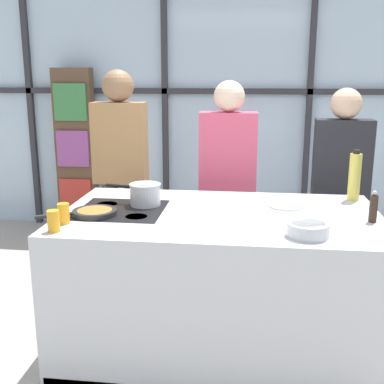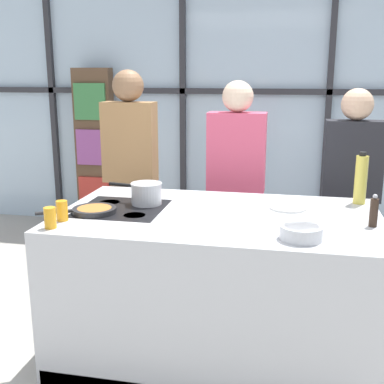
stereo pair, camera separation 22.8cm
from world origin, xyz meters
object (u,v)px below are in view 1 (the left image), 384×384
(spectator_far_left, at_px, (121,165))
(saucepan, at_px, (145,194))
(juice_glass_near, at_px, (53,221))
(spectator_center_left, at_px, (228,176))
(frying_pan, at_px, (93,212))
(mixing_bowl, at_px, (308,229))
(oil_bottle, at_px, (355,176))
(juice_glass_far, at_px, (64,214))
(white_plate, at_px, (287,206))
(pepper_grinder, at_px, (373,208))

(spectator_far_left, height_order, saucepan, spectator_far_left)
(spectator_far_left, xyz_separation_m, juice_glass_near, (0.01, -1.36, -0.04))
(spectator_center_left, height_order, juice_glass_near, spectator_center_left)
(frying_pan, distance_m, mixing_bowl, 1.23)
(spectator_far_left, xyz_separation_m, oil_bottle, (1.70, -0.49, 0.06))
(spectator_far_left, bearing_deg, oil_bottle, 163.76)
(mixing_bowl, bearing_deg, juice_glass_far, 177.49)
(spectator_far_left, distance_m, saucepan, 0.87)
(spectator_center_left, relative_size, white_plate, 7.39)
(spectator_far_left, height_order, oil_bottle, spectator_far_left)
(spectator_far_left, bearing_deg, saucepan, 115.11)
(pepper_grinder, bearing_deg, saucepan, 171.57)
(frying_pan, relative_size, saucepan, 1.19)
(white_plate, bearing_deg, spectator_center_left, 119.38)
(saucepan, bearing_deg, spectator_center_left, 58.36)
(spectator_center_left, xyz_separation_m, mixing_bowl, (0.47, -1.28, 0.00))
(frying_pan, relative_size, white_plate, 1.91)
(frying_pan, height_order, oil_bottle, oil_bottle)
(juice_glass_near, bearing_deg, saucepan, 57.73)
(saucepan, bearing_deg, pepper_grinder, -8.43)
(oil_bottle, height_order, juice_glass_far, oil_bottle)
(spectator_far_left, xyz_separation_m, juice_glass_far, (0.01, -1.22, -0.04))
(spectator_far_left, xyz_separation_m, frying_pan, (0.11, -1.04, -0.08))
(saucepan, height_order, pepper_grinder, pepper_grinder)
(pepper_grinder, bearing_deg, spectator_far_left, 150.06)
(oil_bottle, bearing_deg, spectator_far_left, 163.76)
(spectator_far_left, xyz_separation_m, spectator_center_left, (0.85, -0.00, -0.06))
(spectator_center_left, relative_size, pepper_grinder, 9.23)
(spectator_center_left, distance_m, juice_glass_near, 1.60)
(spectator_center_left, distance_m, saucepan, 0.92)
(spectator_far_left, bearing_deg, white_plate, 150.32)
(mixing_bowl, xyz_separation_m, juice_glass_near, (-1.32, -0.08, 0.02))
(spectator_center_left, xyz_separation_m, frying_pan, (-0.74, -1.04, -0.02))
(juice_glass_near, bearing_deg, oil_bottle, 27.05)
(mixing_bowl, bearing_deg, spectator_center_left, 110.21)
(spectator_far_left, bearing_deg, frying_pan, 96.16)
(spectator_center_left, height_order, oil_bottle, spectator_center_left)
(spectator_far_left, relative_size, juice_glass_near, 15.24)
(frying_pan, height_order, juice_glass_far, juice_glass_far)
(spectator_far_left, distance_m, white_plate, 1.45)
(white_plate, bearing_deg, frying_pan, -164.12)
(pepper_grinder, distance_m, juice_glass_near, 1.74)
(pepper_grinder, bearing_deg, juice_glass_far, -172.12)
(spectator_center_left, height_order, frying_pan, spectator_center_left)
(saucepan, distance_m, juice_glass_far, 0.57)
(frying_pan, height_order, white_plate, frying_pan)
(pepper_grinder, height_order, juice_glass_far, pepper_grinder)
(frying_pan, height_order, saucepan, saucepan)
(mixing_bowl, bearing_deg, white_plate, 96.86)
(juice_glass_near, bearing_deg, white_plate, 27.30)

